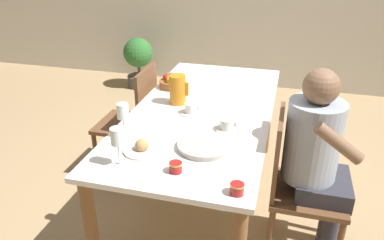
{
  "coord_description": "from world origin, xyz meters",
  "views": [
    {
      "loc": [
        0.5,
        -2.16,
        1.75
      ],
      "look_at": [
        0.0,
        -0.28,
        0.81
      ],
      "focal_mm": 35.0,
      "sensor_mm": 36.0,
      "label": 1
    }
  ],
  "objects_px": {
    "chair_opposite": "(134,119)",
    "potted_plant": "(138,59)",
    "jam_jar_red": "(237,188)",
    "wine_glass_water": "(123,113)",
    "red_pitcher": "(178,89)",
    "teacup_near_person": "(227,125)",
    "teacup_across": "(191,109)",
    "wine_glass_juice": "(117,139)",
    "serving_tray": "(204,146)",
    "fruit_bowl": "(171,82)",
    "jam_jar_amber": "(176,167)",
    "chair_person_side": "(296,183)",
    "person_seated": "(317,153)",
    "bread_plate": "(142,148)"
  },
  "relations": [
    {
      "from": "teacup_near_person",
      "to": "potted_plant",
      "type": "xyz_separation_m",
      "value": [
        -1.56,
        2.4,
        -0.42
      ]
    },
    {
      "from": "chair_person_side",
      "to": "wine_glass_juice",
      "type": "bearing_deg",
      "value": -60.98
    },
    {
      "from": "wine_glass_juice",
      "to": "serving_tray",
      "type": "bearing_deg",
      "value": 36.06
    },
    {
      "from": "red_pitcher",
      "to": "jam_jar_red",
      "type": "distance_m",
      "value": 1.03
    },
    {
      "from": "serving_tray",
      "to": "jam_jar_red",
      "type": "height_order",
      "value": "jam_jar_red"
    },
    {
      "from": "jam_jar_amber",
      "to": "potted_plant",
      "type": "distance_m",
      "value": 3.24
    },
    {
      "from": "red_pitcher",
      "to": "teacup_near_person",
      "type": "relative_size",
      "value": 1.42
    },
    {
      "from": "wine_glass_juice",
      "to": "fruit_bowl",
      "type": "distance_m",
      "value": 1.08
    },
    {
      "from": "chair_person_side",
      "to": "wine_glass_juice",
      "type": "relative_size",
      "value": 4.49
    },
    {
      "from": "teacup_near_person",
      "to": "bread_plate",
      "type": "distance_m",
      "value": 0.52
    },
    {
      "from": "teacup_across",
      "to": "bread_plate",
      "type": "relative_size",
      "value": 0.72
    },
    {
      "from": "wine_glass_water",
      "to": "person_seated",
      "type": "bearing_deg",
      "value": 11.58
    },
    {
      "from": "chair_opposite",
      "to": "jam_jar_red",
      "type": "xyz_separation_m",
      "value": [
        0.97,
        -1.11,
        0.31
      ]
    },
    {
      "from": "wine_glass_water",
      "to": "teacup_across",
      "type": "bearing_deg",
      "value": 55.35
    },
    {
      "from": "chair_opposite",
      "to": "wine_glass_juice",
      "type": "xyz_separation_m",
      "value": [
        0.39,
        -1.03,
        0.43
      ]
    },
    {
      "from": "wine_glass_water",
      "to": "fruit_bowl",
      "type": "height_order",
      "value": "wine_glass_water"
    },
    {
      "from": "chair_opposite",
      "to": "wine_glass_juice",
      "type": "height_order",
      "value": "wine_glass_juice"
    },
    {
      "from": "person_seated",
      "to": "teacup_across",
      "type": "bearing_deg",
      "value": -103.35
    },
    {
      "from": "wine_glass_juice",
      "to": "teacup_near_person",
      "type": "distance_m",
      "value": 0.68
    },
    {
      "from": "jam_jar_amber",
      "to": "jam_jar_red",
      "type": "relative_size",
      "value": 1.0
    },
    {
      "from": "teacup_near_person",
      "to": "jam_jar_red",
      "type": "distance_m",
      "value": 0.6
    },
    {
      "from": "person_seated",
      "to": "fruit_bowl",
      "type": "xyz_separation_m",
      "value": [
        -1.03,
        0.58,
        0.11
      ]
    },
    {
      "from": "wine_glass_water",
      "to": "teacup_across",
      "type": "height_order",
      "value": "wine_glass_water"
    },
    {
      "from": "chair_person_side",
      "to": "bread_plate",
      "type": "distance_m",
      "value": 0.92
    },
    {
      "from": "chair_person_side",
      "to": "jam_jar_red",
      "type": "height_order",
      "value": "chair_person_side"
    },
    {
      "from": "chair_opposite",
      "to": "fruit_bowl",
      "type": "bearing_deg",
      "value": -82.56
    },
    {
      "from": "potted_plant",
      "to": "wine_glass_water",
      "type": "bearing_deg",
      "value": -68.67
    },
    {
      "from": "teacup_near_person",
      "to": "jam_jar_red",
      "type": "bearing_deg",
      "value": -75.74
    },
    {
      "from": "person_seated",
      "to": "wine_glass_juice",
      "type": "distance_m",
      "value": 1.09
    },
    {
      "from": "person_seated",
      "to": "chair_person_side",
      "type": "bearing_deg",
      "value": -83.97
    },
    {
      "from": "teacup_across",
      "to": "jam_jar_red",
      "type": "height_order",
      "value": "teacup_across"
    },
    {
      "from": "serving_tray",
      "to": "red_pitcher",
      "type": "bearing_deg",
      "value": 119.9
    },
    {
      "from": "teacup_across",
      "to": "fruit_bowl",
      "type": "relative_size",
      "value": 0.77
    },
    {
      "from": "chair_opposite",
      "to": "potted_plant",
      "type": "relative_size",
      "value": 1.41
    },
    {
      "from": "bread_plate",
      "to": "fruit_bowl",
      "type": "xyz_separation_m",
      "value": [
        -0.14,
        0.92,
        0.02
      ]
    },
    {
      "from": "chair_opposite",
      "to": "wine_glass_water",
      "type": "xyz_separation_m",
      "value": [
        0.29,
        -0.76,
        0.43
      ]
    },
    {
      "from": "wine_glass_juice",
      "to": "teacup_near_person",
      "type": "height_order",
      "value": "wine_glass_juice"
    },
    {
      "from": "red_pitcher",
      "to": "teacup_across",
      "type": "xyz_separation_m",
      "value": [
        0.13,
        -0.13,
        -0.07
      ]
    },
    {
      "from": "jam_jar_amber",
      "to": "fruit_bowl",
      "type": "relative_size",
      "value": 0.36
    },
    {
      "from": "teacup_near_person",
      "to": "wine_glass_juice",
      "type": "bearing_deg",
      "value": -131.22
    },
    {
      "from": "teacup_near_person",
      "to": "teacup_across",
      "type": "distance_m",
      "value": 0.31
    },
    {
      "from": "jam_jar_red",
      "to": "fruit_bowl",
      "type": "relative_size",
      "value": 0.36
    },
    {
      "from": "wine_glass_juice",
      "to": "jam_jar_red",
      "type": "height_order",
      "value": "wine_glass_juice"
    },
    {
      "from": "jam_jar_red",
      "to": "fruit_bowl",
      "type": "distance_m",
      "value": 1.33
    },
    {
      "from": "chair_person_side",
      "to": "chair_opposite",
      "type": "xyz_separation_m",
      "value": [
        -1.25,
        0.55,
        0.0
      ]
    },
    {
      "from": "person_seated",
      "to": "fruit_bowl",
      "type": "relative_size",
      "value": 6.53
    },
    {
      "from": "chair_person_side",
      "to": "teacup_across",
      "type": "xyz_separation_m",
      "value": [
        -0.68,
        0.19,
        0.31
      ]
    },
    {
      "from": "chair_opposite",
      "to": "red_pitcher",
      "type": "relative_size",
      "value": 4.56
    },
    {
      "from": "red_pitcher",
      "to": "teacup_across",
      "type": "distance_m",
      "value": 0.2
    },
    {
      "from": "serving_tray",
      "to": "teacup_across",
      "type": "bearing_deg",
      "value": 114.21
    }
  ]
}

